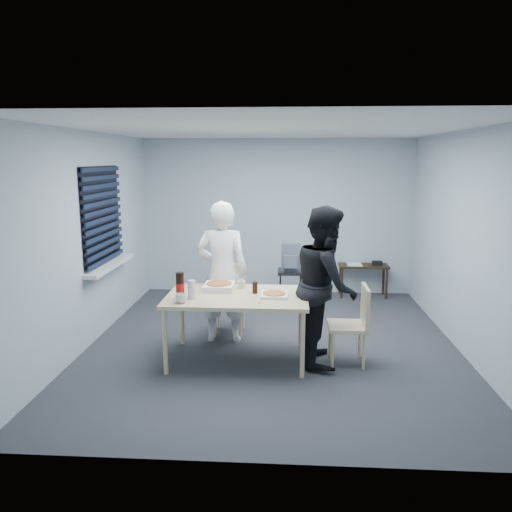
# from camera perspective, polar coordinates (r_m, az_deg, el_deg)

# --- Properties ---
(room) EXTENTS (5.00, 5.00, 5.00)m
(room) POSITION_cam_1_polar(r_m,az_deg,el_deg) (6.78, -16.87, 3.59)
(room) COLOR #303136
(room) RESTS_ON ground
(dining_table) EXTENTS (1.57, 1.00, 0.77)m
(dining_table) POSITION_cam_1_polar(r_m,az_deg,el_deg) (5.62, -2.17, -5.06)
(dining_table) COLOR beige
(dining_table) RESTS_ON ground
(chair_far) EXTENTS (0.42, 0.42, 0.89)m
(chair_far) POSITION_cam_1_polar(r_m,az_deg,el_deg) (6.63, -3.01, -4.28)
(chair_far) COLOR beige
(chair_far) RESTS_ON ground
(chair_right) EXTENTS (0.42, 0.42, 0.89)m
(chair_right) POSITION_cam_1_polar(r_m,az_deg,el_deg) (5.69, 11.27, -7.11)
(chair_right) COLOR beige
(chair_right) RESTS_ON ground
(person_white) EXTENTS (0.65, 0.42, 1.77)m
(person_white) POSITION_cam_1_polar(r_m,az_deg,el_deg) (6.19, -3.89, -1.86)
(person_white) COLOR white
(person_white) RESTS_ON ground
(person_black) EXTENTS (0.47, 0.86, 1.77)m
(person_black) POSITION_cam_1_polar(r_m,az_deg,el_deg) (5.60, 7.95, -3.33)
(person_black) COLOR black
(person_black) RESTS_ON ground
(side_table) EXTENTS (0.81, 0.36, 0.54)m
(side_table) POSITION_cam_1_polar(r_m,az_deg,el_deg) (8.47, 12.18, -1.52)
(side_table) COLOR #2F1F12
(side_table) RESTS_ON ground
(stool) EXTENTS (0.40, 0.40, 0.55)m
(stool) POSITION_cam_1_polar(r_m,az_deg,el_deg) (7.84, 3.97, -2.42)
(stool) COLOR black
(stool) RESTS_ON ground
(backpack) EXTENTS (0.30, 0.22, 0.41)m
(backpack) POSITION_cam_1_polar(r_m,az_deg,el_deg) (7.76, 4.00, -0.20)
(backpack) COLOR slate
(backpack) RESTS_ON stool
(pizza_box_a) EXTENTS (0.34, 0.34, 0.09)m
(pizza_box_a) POSITION_cam_1_polar(r_m,az_deg,el_deg) (5.82, -4.24, -3.50)
(pizza_box_a) COLOR white
(pizza_box_a) RESTS_ON dining_table
(pizza_box_b) EXTENTS (0.30, 0.30, 0.04)m
(pizza_box_b) POSITION_cam_1_polar(r_m,az_deg,el_deg) (5.55, 2.10, -4.43)
(pizza_box_b) COLOR white
(pizza_box_b) RESTS_ON dining_table
(mug_a) EXTENTS (0.17, 0.17, 0.10)m
(mug_a) POSITION_cam_1_polar(r_m,az_deg,el_deg) (5.35, -8.54, -4.81)
(mug_a) COLOR silver
(mug_a) RESTS_ON dining_table
(mug_b) EXTENTS (0.10, 0.10, 0.09)m
(mug_b) POSITION_cam_1_polar(r_m,az_deg,el_deg) (5.88, -1.69, -3.26)
(mug_b) COLOR silver
(mug_b) RESTS_ON dining_table
(cola_glass) EXTENTS (0.06, 0.06, 0.13)m
(cola_glass) POSITION_cam_1_polar(r_m,az_deg,el_deg) (5.66, -0.12, -3.62)
(cola_glass) COLOR black
(cola_glass) RESTS_ON dining_table
(soda_bottle) EXTENTS (0.09, 0.09, 0.30)m
(soda_bottle) POSITION_cam_1_polar(r_m,az_deg,el_deg) (5.47, -8.67, -3.45)
(soda_bottle) COLOR black
(soda_bottle) RESTS_ON dining_table
(plastic_cups) EXTENTS (0.11, 0.11, 0.20)m
(plastic_cups) POSITION_cam_1_polar(r_m,az_deg,el_deg) (5.48, -7.35, -3.82)
(plastic_cups) COLOR silver
(plastic_cups) RESTS_ON dining_table
(rubber_band) EXTENTS (0.07, 0.07, 0.00)m
(rubber_band) POSITION_cam_1_polar(r_m,az_deg,el_deg) (5.31, 0.47, -5.34)
(rubber_band) COLOR red
(rubber_band) RESTS_ON dining_table
(papers) EXTENTS (0.27, 0.35, 0.01)m
(papers) POSITION_cam_1_polar(r_m,az_deg,el_deg) (8.45, 11.17, -0.92)
(papers) COLOR white
(papers) RESTS_ON side_table
(black_box) EXTENTS (0.18, 0.16, 0.07)m
(black_box) POSITION_cam_1_polar(r_m,az_deg,el_deg) (8.48, 13.68, -0.79)
(black_box) COLOR black
(black_box) RESTS_ON side_table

